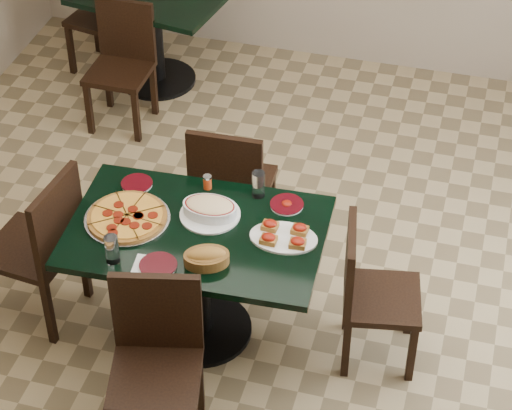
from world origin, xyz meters
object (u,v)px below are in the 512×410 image
(chair_far, at_px, (230,183))
(main_table, at_px, (198,256))
(back_table, at_px, (154,19))
(bread_basket, at_px, (206,257))
(chair_near, at_px, (157,353))
(back_chair_left, at_px, (109,12))
(chair_right, at_px, (368,288))
(bruschetta_platter, at_px, (284,235))
(back_chair_near, at_px, (123,58))
(pepperoni_pizza, at_px, (127,217))
(lasagna_casserole, at_px, (210,209))
(chair_left, at_px, (43,242))

(chair_far, bearing_deg, main_table, 90.45)
(back_table, xyz_separation_m, bread_basket, (1.23, -2.60, 0.27))
(chair_near, bearing_deg, back_chair_left, 102.69)
(chair_far, xyz_separation_m, chair_right, (0.92, -0.60, -0.04))
(bruschetta_platter, bearing_deg, main_table, -175.52)
(chair_right, relative_size, back_chair_near, 0.98)
(chair_near, xyz_separation_m, pepperoni_pizza, (-0.37, 0.64, 0.25))
(back_table, bearing_deg, chair_far, -47.91)
(back_table, xyz_separation_m, chair_right, (2.00, -2.29, -0.04))
(chair_far, distance_m, back_chair_near, 1.63)
(chair_right, relative_size, bread_basket, 3.21)
(chair_far, distance_m, chair_near, 1.35)
(back_chair_near, bearing_deg, pepperoni_pizza, -67.13)
(back_chair_left, relative_size, pepperoni_pizza, 1.98)
(bruschetta_platter, bearing_deg, chair_right, 3.15)
(bread_basket, bearing_deg, back_chair_left, 99.35)
(chair_far, bearing_deg, back_chair_left, -52.03)
(chair_near, relative_size, lasagna_casserole, 2.91)
(chair_right, relative_size, back_chair_left, 0.97)
(pepperoni_pizza, bearing_deg, chair_near, -59.67)
(back_table, height_order, pepperoni_pizza, pepperoni_pizza)
(lasagna_casserole, bearing_deg, bread_basket, -75.56)
(chair_left, height_order, lasagna_casserole, chair_left)
(back_chair_near, distance_m, bruschetta_platter, 2.44)
(chair_right, distance_m, chair_left, 1.75)
(back_chair_near, distance_m, back_chair_left, 0.66)
(back_chair_left, distance_m, pepperoni_pizza, 2.71)
(chair_near, distance_m, bread_basket, 0.52)
(chair_left, distance_m, lasagna_casserole, 0.94)
(main_table, distance_m, bread_basket, 0.34)
(pepperoni_pizza, bearing_deg, lasagna_casserole, 19.81)
(chair_near, relative_size, chair_right, 1.07)
(back_chair_near, xyz_separation_m, bread_basket, (1.28, -2.09, 0.30))
(back_table, height_order, back_chair_left, back_chair_left)
(lasagna_casserole, bearing_deg, back_chair_near, 123.96)
(back_chair_left, distance_m, bruschetta_platter, 3.09)
(chair_near, bearing_deg, main_table, 77.33)
(back_chair_left, distance_m, lasagna_casserole, 2.78)
(main_table, distance_m, back_table, 2.62)
(main_table, bearing_deg, lasagna_casserole, 72.33)
(main_table, relative_size, back_chair_near, 1.54)
(chair_near, bearing_deg, bruschetta_platter, 44.79)
(chair_right, distance_m, lasagna_casserole, 0.92)
(chair_left, bearing_deg, main_table, 102.44)
(chair_right, bearing_deg, bruschetta_platter, 84.61)
(chair_near, bearing_deg, back_table, 97.11)
(main_table, height_order, back_chair_left, back_chair_left)
(chair_near, distance_m, back_chair_left, 3.43)
(bread_basket, bearing_deg, back_chair_near, 99.65)
(chair_left, relative_size, lasagna_casserole, 3.02)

